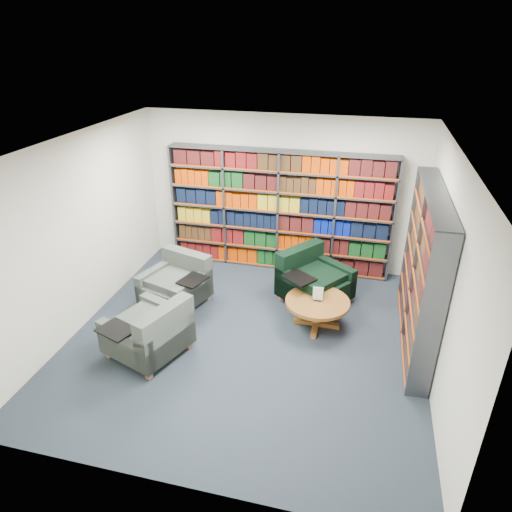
% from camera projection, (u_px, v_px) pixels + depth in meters
% --- Properties ---
extents(room_shell, '(5.02, 5.02, 2.82)m').
position_uv_depth(room_shell, '(245.00, 252.00, 6.06)').
color(room_shell, black).
rests_on(room_shell, ground).
extents(bookshelf_back, '(4.00, 0.28, 2.20)m').
position_uv_depth(bookshelf_back, '(279.00, 212.00, 8.23)').
color(bookshelf_back, '#47494F').
rests_on(bookshelf_back, ground).
extents(bookshelf_right, '(0.28, 2.50, 2.20)m').
position_uv_depth(bookshelf_right, '(422.00, 271.00, 6.22)').
color(bookshelf_right, '#47494F').
rests_on(bookshelf_right, ground).
extents(chair_teal_left, '(1.18, 1.12, 0.81)m').
position_uv_depth(chair_teal_left, '(178.00, 284.00, 7.44)').
color(chair_teal_left, '#062537').
rests_on(chair_teal_left, ground).
extents(chair_green_right, '(1.32, 1.34, 0.86)m').
position_uv_depth(chair_green_right, '(311.00, 281.00, 7.49)').
color(chair_green_right, black).
rests_on(chair_green_right, ground).
extents(chair_teal_front, '(1.20, 1.24, 0.85)m').
position_uv_depth(chair_teal_front, '(152.00, 334.00, 6.20)').
color(chair_teal_front, '#062537').
rests_on(chair_teal_front, ground).
extents(coffee_table, '(0.96, 0.96, 0.67)m').
position_uv_depth(coffee_table, '(317.00, 306.00, 6.80)').
color(coffee_table, '#975825').
rests_on(coffee_table, ground).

